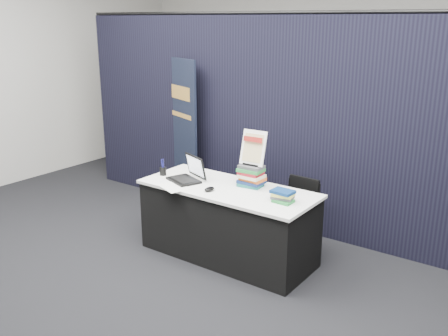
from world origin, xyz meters
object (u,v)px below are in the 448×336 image
(laptop, at_px, (186,175))
(stacking_chair, at_px, (297,213))
(pullup_banner, at_px, (182,141))
(display_table, at_px, (228,222))
(book_stack_tall, at_px, (251,176))
(book_stack_short, at_px, (283,196))
(info_sign, at_px, (253,148))

(laptop, xyz_separation_m, stacking_chair, (1.01, 0.55, -0.37))
(laptop, bearing_deg, pullup_banner, 153.35)
(display_table, relative_size, book_stack_tall, 7.86)
(display_table, distance_m, book_stack_short, 0.77)
(book_stack_tall, relative_size, stacking_chair, 0.29)
(pullup_banner, bearing_deg, book_stack_short, -4.05)
(stacking_chair, bearing_deg, info_sign, -137.76)
(book_stack_short, bearing_deg, display_table, 176.46)
(book_stack_tall, bearing_deg, pullup_banner, 153.61)
(laptop, xyz_separation_m, book_stack_tall, (0.65, 0.23, 0.05))
(book_stack_tall, xyz_separation_m, stacking_chair, (0.36, 0.33, -0.42))
(display_table, xyz_separation_m, info_sign, (0.17, 0.19, 0.76))
(laptop, distance_m, book_stack_tall, 0.69)
(info_sign, distance_m, pullup_banner, 1.78)
(display_table, bearing_deg, pullup_banner, 146.20)
(pullup_banner, bearing_deg, display_table, -12.25)
(display_table, relative_size, laptop, 4.46)
(book_stack_tall, height_order, pullup_banner, pullup_banner)
(display_table, relative_size, info_sign, 5.04)
(pullup_banner, xyz_separation_m, stacking_chair, (1.94, -0.46, -0.40))
(display_table, bearing_deg, book_stack_short, -3.54)
(book_stack_tall, height_order, info_sign, info_sign)
(display_table, xyz_separation_m, stacking_chair, (0.53, 0.49, 0.06))
(display_table, height_order, pullup_banner, pullup_banner)
(book_stack_short, distance_m, info_sign, 0.63)
(info_sign, xyz_separation_m, stacking_chair, (0.36, 0.30, -0.70))
(book_stack_short, relative_size, pullup_banner, 0.10)
(book_stack_short, height_order, pullup_banner, pullup_banner)
(display_table, xyz_separation_m, laptop, (-0.48, -0.07, 0.43))
(info_sign, xyz_separation_m, pullup_banner, (-1.58, 0.75, -0.30))
(display_table, distance_m, laptop, 0.65)
(book_stack_short, height_order, info_sign, info_sign)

